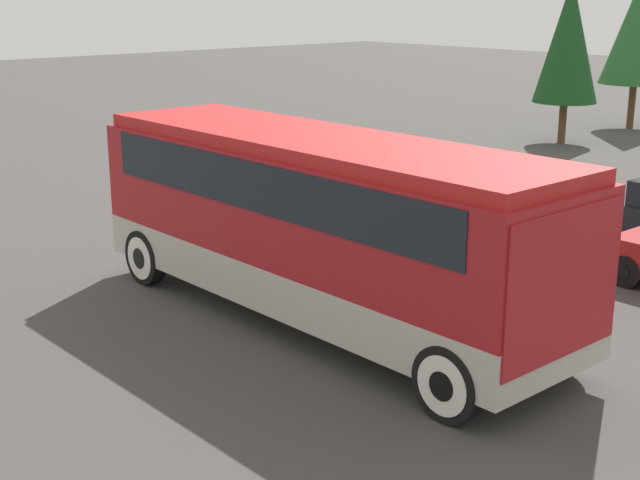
# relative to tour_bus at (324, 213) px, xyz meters

# --- Properties ---
(ground_plane) EXTENTS (120.00, 120.00, 0.00)m
(ground_plane) POSITION_rel_tour_bus_xyz_m (-0.10, -0.00, -1.91)
(ground_plane) COLOR #423F3D
(tour_bus) EXTENTS (9.44, 2.68, 3.18)m
(tour_bus) POSITION_rel_tour_bus_xyz_m (0.00, 0.00, 0.00)
(tour_bus) COLOR #B7B2A8
(tour_bus) RESTS_ON ground_plane
(tree_left) EXTENTS (2.81, 2.81, 6.09)m
(tree_left) POSITION_rel_tour_bus_xyz_m (-8.11, 24.00, 2.02)
(tree_left) COLOR brown
(tree_left) RESTS_ON ground_plane
(tree_center) EXTENTS (2.31, 2.31, 5.90)m
(tree_center) POSITION_rel_tour_bus_xyz_m (-7.91, 18.84, 1.77)
(tree_center) COLOR brown
(tree_center) RESTS_ON ground_plane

